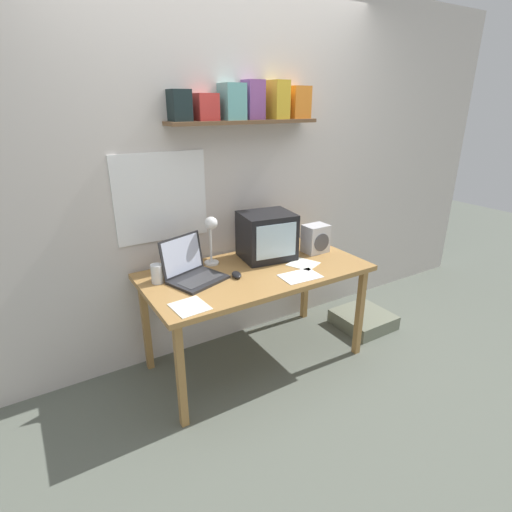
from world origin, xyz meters
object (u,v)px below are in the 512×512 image
at_px(loose_paper_near_monitor, 303,264).
at_px(juice_glass, 157,275).
at_px(loose_paper_near_laptop, 300,276).
at_px(corner_desk, 256,278).
at_px(printed_handout, 190,307).
at_px(crt_monitor, 267,236).
at_px(space_heater, 316,239).
at_px(floor_cushion, 363,319).
at_px(laptop, 191,269).
at_px(desk_lamp, 211,232).
at_px(computer_mouse, 237,275).

bearing_deg(loose_paper_near_monitor, juice_glass, 166.19).
relative_size(juice_glass, loose_paper_near_laptop, 0.46).
bearing_deg(corner_desk, printed_handout, -156.55).
xyz_separation_m(crt_monitor, space_heater, (0.38, -0.09, -0.06)).
bearing_deg(floor_cushion, printed_handout, -173.38).
bearing_deg(laptop, desk_lamp, 11.60).
bearing_deg(loose_paper_near_monitor, space_heater, 33.41).
bearing_deg(printed_handout, space_heater, 15.35).
height_order(crt_monitor, juice_glass, crt_monitor).
distance_m(crt_monitor, space_heater, 0.40).
xyz_separation_m(laptop, space_heater, (1.00, -0.03, 0.04)).
relative_size(corner_desk, printed_handout, 7.15).
distance_m(loose_paper_near_monitor, printed_handout, 0.94).
xyz_separation_m(corner_desk, laptop, (-0.43, 0.09, 0.13)).
height_order(juice_glass, loose_paper_near_monitor, juice_glass).
bearing_deg(crt_monitor, printed_handout, -144.17).
bearing_deg(loose_paper_near_laptop, laptop, 151.10).
bearing_deg(computer_mouse, corner_desk, 12.28).
bearing_deg(juice_glass, loose_paper_near_monitor, -13.81).
distance_m(crt_monitor, desk_lamp, 0.42).
distance_m(space_heater, loose_paper_near_monitor, 0.30).
bearing_deg(crt_monitor, computer_mouse, -143.80).
xyz_separation_m(computer_mouse, floor_cushion, (1.21, -0.03, -0.69)).
bearing_deg(loose_paper_near_laptop, desk_lamp, 131.33).
bearing_deg(desk_lamp, laptop, -134.19).
distance_m(space_heater, loose_paper_near_laptop, 0.50).
bearing_deg(loose_paper_near_laptop, juice_glass, 154.44).
distance_m(laptop, computer_mouse, 0.30).
distance_m(space_heater, floor_cushion, 0.92).
bearing_deg(crt_monitor, desk_lamp, 179.13).
relative_size(desk_lamp, loose_paper_near_laptop, 1.33).
height_order(corner_desk, computer_mouse, computer_mouse).
bearing_deg(crt_monitor, corner_desk, -132.30).
xyz_separation_m(corner_desk, desk_lamp, (-0.22, 0.22, 0.31)).
bearing_deg(floor_cushion, corner_desk, 176.24).
distance_m(crt_monitor, laptop, 0.63).
height_order(space_heater, loose_paper_near_laptop, space_heater).
bearing_deg(printed_handout, corner_desk, 23.45).
bearing_deg(crt_monitor, loose_paper_near_monitor, -51.03).
height_order(desk_lamp, floor_cushion, desk_lamp).
distance_m(crt_monitor, floor_cushion, 1.22).
relative_size(space_heater, loose_paper_near_laptop, 0.79).
relative_size(corner_desk, loose_paper_near_monitor, 6.27).
height_order(computer_mouse, printed_handout, computer_mouse).
relative_size(corner_desk, crt_monitor, 3.76).
height_order(computer_mouse, loose_paper_near_monitor, computer_mouse).
bearing_deg(desk_lamp, juice_glass, -155.31).
xyz_separation_m(juice_glass, space_heater, (1.21, -0.09, 0.05)).
xyz_separation_m(juice_glass, loose_paper_near_monitor, (0.98, -0.24, -0.05)).
distance_m(juice_glass, loose_paper_near_monitor, 1.01).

